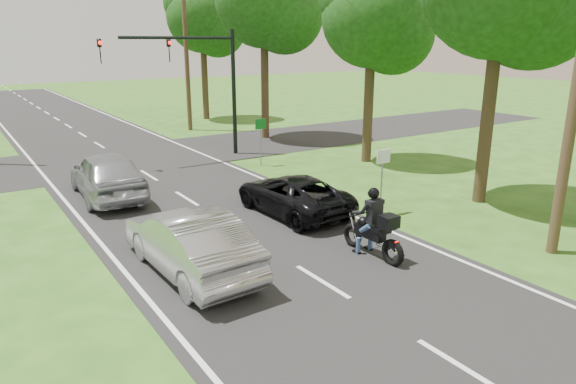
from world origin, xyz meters
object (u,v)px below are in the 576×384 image
(traffic_signal, at_px, (198,71))
(sign_white, at_px, (383,166))
(silver_sedan, at_px, (190,241))
(sign_green, at_px, (261,131))
(dark_suv, at_px, (293,194))
(motorcycle_rider, at_px, (375,230))
(utility_pole_far, at_px, (186,48))
(silver_suv, at_px, (107,174))

(traffic_signal, distance_m, sign_white, 11.39)
(silver_sedan, bearing_deg, sign_green, -131.24)
(sign_white, bearing_deg, dark_suv, 146.56)
(dark_suv, distance_m, sign_green, 6.98)
(traffic_signal, height_order, sign_green, traffic_signal)
(motorcycle_rider, xyz_separation_m, utility_pole_far, (4.17, 21.56, 4.34))
(silver_suv, bearing_deg, motorcycle_rider, 118.00)
(motorcycle_rider, height_order, dark_suv, motorcycle_rider)
(motorcycle_rider, distance_m, sign_white, 3.78)
(silver_sedan, distance_m, silver_suv, 7.50)
(sign_white, xyz_separation_m, sign_green, (0.20, 8.00, 0.00))
(utility_pole_far, bearing_deg, silver_suv, -124.58)
(silver_sedan, bearing_deg, motorcycle_rider, 156.13)
(motorcycle_rider, xyz_separation_m, silver_sedan, (-4.36, 1.78, 0.05))
(dark_suv, height_order, utility_pole_far, utility_pole_far)
(sign_green, bearing_deg, motorcycle_rider, -105.23)
(sign_white, bearing_deg, silver_sedan, -173.82)
(motorcycle_rider, relative_size, sign_green, 1.03)
(silver_sedan, relative_size, silver_suv, 0.95)
(silver_suv, distance_m, traffic_signal, 7.77)
(dark_suv, xyz_separation_m, sign_white, (2.42, -1.60, 0.96))
(motorcycle_rider, distance_m, silver_sedan, 4.71)
(silver_suv, bearing_deg, traffic_signal, -139.50)
(silver_suv, bearing_deg, silver_sedan, 92.65)
(silver_sedan, height_order, sign_green, sign_green)
(motorcycle_rider, distance_m, utility_pole_far, 22.38)
(dark_suv, relative_size, silver_sedan, 0.96)
(dark_suv, relative_size, sign_white, 2.14)
(silver_suv, distance_m, sign_green, 7.31)
(silver_suv, height_order, sign_green, sign_green)
(dark_suv, bearing_deg, silver_sedan, 25.71)
(silver_sedan, relative_size, sign_white, 2.24)
(sign_white, distance_m, sign_green, 8.00)
(silver_sedan, relative_size, sign_green, 2.24)
(traffic_signal, height_order, utility_pole_far, utility_pole_far)
(sign_white, bearing_deg, utility_pole_far, 85.49)
(silver_suv, bearing_deg, dark_suv, 134.62)
(silver_suv, relative_size, sign_green, 2.35)
(utility_pole_far, relative_size, sign_white, 4.71)
(sign_green, bearing_deg, sign_white, -91.43)
(motorcycle_rider, bearing_deg, silver_suv, 113.69)
(dark_suv, xyz_separation_m, traffic_signal, (1.06, 9.42, 3.49))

